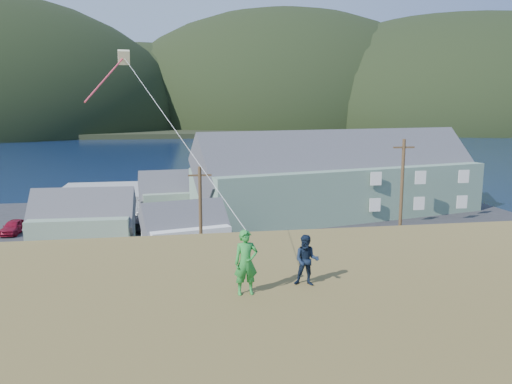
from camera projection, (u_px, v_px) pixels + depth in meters
ground at (224, 290)px, 33.78m from camera, size 900.00×900.00×0.00m
grass_strip at (227, 301)px, 31.83m from camera, size 110.00×8.00×0.10m
waterfront_lot at (207, 230)px, 50.30m from camera, size 72.00×36.00×0.12m
wharf at (153, 191)px, 71.60m from camera, size 26.00×14.00×0.90m
far_shore at (176, 124)px, 354.45m from camera, size 900.00×320.00×2.00m
far_hills at (234, 125)px, 310.92m from camera, size 760.00×265.00×143.00m
lodge at (342, 176)px, 56.42m from camera, size 34.81×17.12×11.80m
shed_palegreen_near at (83, 222)px, 43.51m from camera, size 8.94×5.78×6.36m
shed_white at (185, 231)px, 41.29m from camera, size 7.86×6.15×5.52m
shed_palegreen_far at (181, 195)px, 56.99m from camera, size 9.96×6.42×6.31m
utility_poles at (193, 217)px, 34.11m from camera, size 31.13×0.24×9.88m
parked_cars at (109, 217)px, 52.54m from camera, size 22.05×13.61×1.57m
kite_flyer_green at (246, 262)px, 13.42m from camera, size 0.67×0.46×1.78m
kite_flyer_navy at (307, 260)px, 14.13m from camera, size 0.85×0.75×1.47m
kite_rig at (123, 63)px, 19.66m from camera, size 2.48×4.45×10.55m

